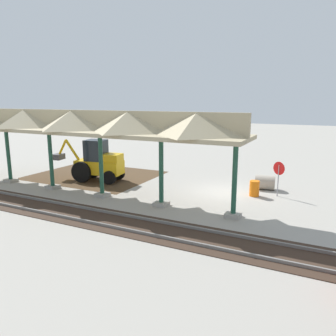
% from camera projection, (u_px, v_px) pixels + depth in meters
% --- Properties ---
extents(ground_plane, '(120.00, 120.00, 0.00)m').
position_uv_depth(ground_plane, '(224.00, 192.00, 19.65)').
color(ground_plane, '#9E998E').
extents(dirt_work_zone, '(8.73, 7.00, 0.01)m').
position_uv_depth(dirt_work_zone, '(95.00, 175.00, 24.13)').
color(dirt_work_zone, '#4C3823').
rests_on(dirt_work_zone, ground).
extents(platform_canopy, '(20.40, 3.20, 4.90)m').
position_uv_depth(platform_canopy, '(73.00, 123.00, 18.85)').
color(platform_canopy, '#9E998E').
rests_on(platform_canopy, ground).
extents(rail_tracks, '(60.00, 2.58, 0.15)m').
position_uv_depth(rail_tracks, '(176.00, 233.00, 13.60)').
color(rail_tracks, slate).
rests_on(rail_tracks, ground).
extents(stop_sign, '(0.67, 0.41, 2.02)m').
position_uv_depth(stop_sign, '(279.00, 172.00, 18.62)').
color(stop_sign, gray).
rests_on(stop_sign, ground).
extents(backhoe, '(5.22, 2.14, 2.82)m').
position_uv_depth(backhoe, '(97.00, 163.00, 22.29)').
color(backhoe, '#EAB214').
rests_on(backhoe, ground).
extents(dirt_mound, '(4.30, 4.30, 2.02)m').
position_uv_depth(dirt_mound, '(91.00, 171.00, 25.76)').
color(dirt_mound, '#4C3823').
rests_on(dirt_mound, ground).
extents(concrete_pipe, '(1.26, 1.02, 0.89)m').
position_uv_depth(concrete_pipe, '(265.00, 182.00, 20.26)').
color(concrete_pipe, '#9E9384').
rests_on(concrete_pipe, ground).
extents(traffic_barrel, '(0.56, 0.56, 0.90)m').
position_uv_depth(traffic_barrel, '(254.00, 188.00, 18.86)').
color(traffic_barrel, orange).
rests_on(traffic_barrel, ground).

